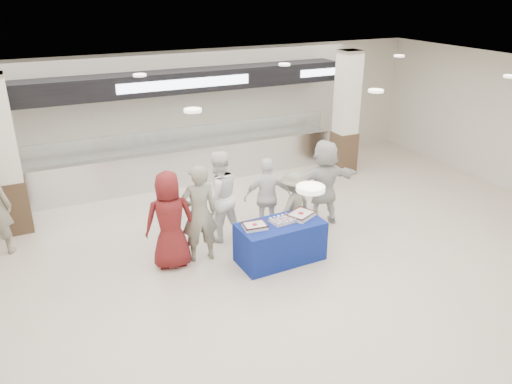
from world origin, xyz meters
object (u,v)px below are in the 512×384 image
chef_short (268,197)px  civilian_white (324,182)px  sheet_cake_left (255,226)px  soldier_a (199,214)px  civilian_maroon (170,220)px  chef_tall (218,196)px  display_table (280,242)px  cupcake_tray (283,220)px  soldier_b (293,206)px  sheet_cake_right (301,215)px

chef_short → civilian_white: civilian_white is taller
sheet_cake_left → soldier_a: 1.03m
civilian_maroon → chef_tall: 1.29m
soldier_a → chef_tall: bearing=-130.7°
civilian_maroon → display_table: bearing=168.4°
sheet_cake_left → cupcake_tray: sheet_cake_left is taller
cupcake_tray → chef_short: 1.04m
soldier_a → soldier_b: size_ratio=1.32×
sheet_cake_left → civilian_white: bearing=25.6°
chef_tall → soldier_b: (1.32, -0.62, -0.21)m
soldier_a → civilian_white: bearing=-168.7°
cupcake_tray → chef_short: bearing=78.6°
display_table → sheet_cake_right: bearing=6.1°
sheet_cake_left → civilian_maroon: 1.49m
soldier_b → chef_tall: bearing=-46.5°
cupcake_tray → soldier_a: 1.50m
chef_short → soldier_b: 0.55m
civilian_maroon → chef_short: bearing=-161.4°
display_table → chef_tall: (-0.70, 1.27, 0.54)m
sheet_cake_right → chef_short: size_ratio=0.36×
display_table → soldier_a: size_ratio=0.84×
soldier_a → chef_short: size_ratio=1.14×
chef_short → sheet_cake_right: bearing=116.7°
soldier_b → soldier_a: bearing=-21.8°
display_table → sheet_cake_right: (0.46, 0.07, 0.42)m
sheet_cake_right → civilian_maroon: 2.37m
display_table → chef_short: chef_short is taller
cupcake_tray → soldier_a: bearing=155.0°
soldier_b → chef_short: bearing=-69.4°
sheet_cake_right → chef_short: bearing=101.2°
chef_short → soldier_a: bearing=29.3°
chef_tall → cupcake_tray: bearing=114.5°
civilian_maroon → chef_tall: (1.14, 0.60, 0.02)m
display_table → soldier_b: size_ratio=1.11×
soldier_a → chef_tall: (0.60, 0.60, -0.01)m
sheet_cake_right → civilian_white: civilian_white is taller
display_table → chef_short: size_ratio=0.96×
chef_short → sheet_cake_left: bearing=68.8°
sheet_cake_right → cupcake_tray: 0.40m
civilian_maroon → chef_short: size_ratio=1.11×
cupcake_tray → display_table: bearing=-151.9°
chef_short → civilian_white: bearing=-166.1°
soldier_a → civilian_white: 2.87m
soldier_a → sheet_cake_right: bearing=165.7°
sheet_cake_right → civilian_maroon: bearing=165.2°
civilian_maroon → soldier_a: size_ratio=0.97×
display_table → soldier_b: bearing=44.0°
cupcake_tray → chef_tall: bearing=121.4°
chef_tall → soldier_b: chef_tall is taller
sheet_cake_right → sheet_cake_left: bearing=-177.9°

